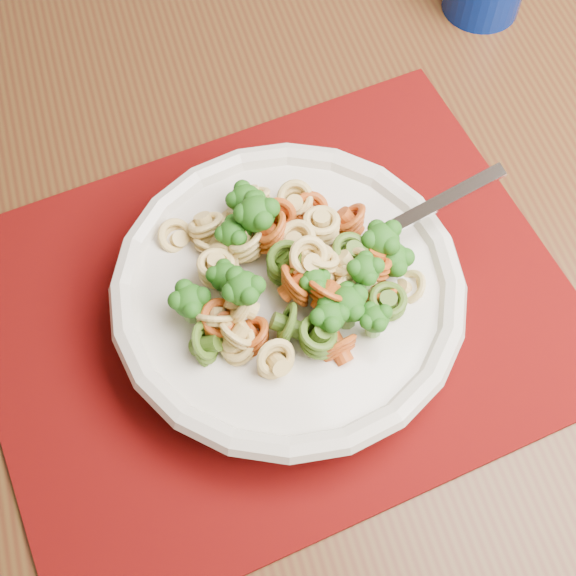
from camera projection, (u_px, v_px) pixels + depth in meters
name	position (u px, v px, depth m)	size (l,w,h in m)	color
dining_table	(211.00, 293.00, 0.73)	(1.56, 1.03, 0.73)	#4A2F15
placemat	(275.00, 309.00, 0.62)	(0.45, 0.35, 0.00)	#610904
pasta_bowl	(288.00, 294.00, 0.60)	(0.26, 0.26, 0.05)	silver
pasta_broccoli_heap	(288.00, 284.00, 0.58)	(0.22, 0.22, 0.06)	tan
fork	(338.00, 256.00, 0.59)	(0.19, 0.02, 0.01)	silver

